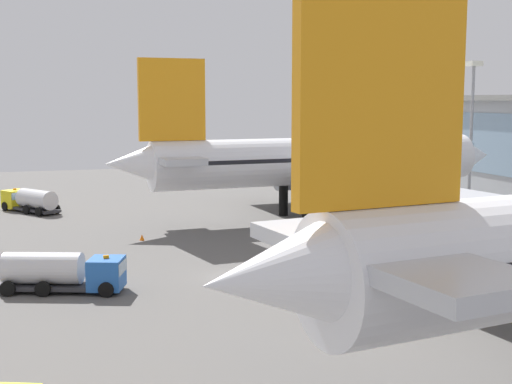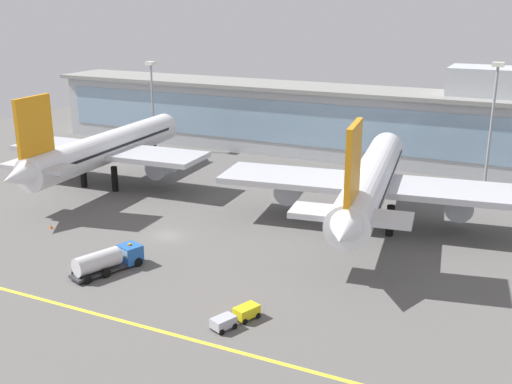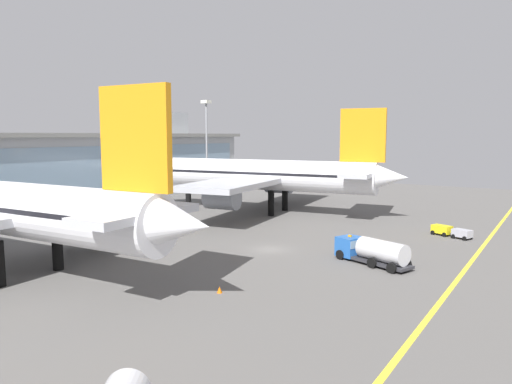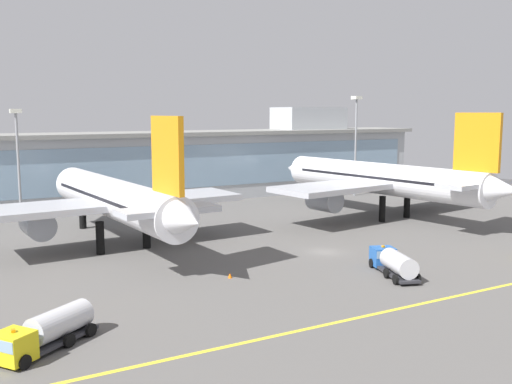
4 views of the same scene
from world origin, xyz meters
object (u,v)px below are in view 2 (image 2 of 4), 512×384
Objects in this scene: baggage_tug_near at (236,316)px; airliner_near_left at (107,148)px; airliner_near_right at (371,181)px; apron_light_mast_centre at (493,109)px; safety_cone at (51,227)px; apron_light_mast_west at (152,91)px; service_truck_far at (109,259)px.

airliner_near_left is at bearing 73.35° from baggage_tug_near.
baggage_tug_near is (-4.27, -33.53, -5.95)m from airliner_near_right.
safety_cone is (-54.21, -44.86, -14.26)m from apron_light_mast_centre.
apron_light_mast_centre is 36.88× the size of safety_cone.
apron_light_mast_west is at bearing 14.40° from airliner_near_left.
apron_light_mast_centre is at bearing -37.31° from airliner_near_right.
apron_light_mast_centre is at bearing 4.46° from baggage_tug_near.
service_truck_far is 0.42× the size of apron_light_mast_centre.
airliner_near_right is 34.32m from baggage_tug_near.
apron_light_mast_centre reaches higher than service_truck_far.
airliner_near_right reaches higher than safety_cone.
apron_light_mast_west is at bearing 49.44° from service_truck_far.
service_truck_far is at bearing -125.22° from apron_light_mast_centre.
airliner_near_left reaches higher than safety_cone.
safety_cone is (-40.86, -21.00, -6.44)m from airliner_near_right.
apron_light_mast_centre is (13.34, 23.86, 7.82)m from airliner_near_right.
apron_light_mast_centre reaches higher than baggage_tug_near.
baggage_tug_near is 9.65× the size of safety_cone.
airliner_near_right is 2.68× the size of apron_light_mast_west.
airliner_near_left reaches higher than baggage_tug_near.
baggage_tug_near is (43.28, -34.02, -5.84)m from airliner_near_left.
apron_light_mast_centre reaches higher than airliner_near_right.
airliner_near_right reaches higher than airliner_near_left.
airliner_near_right is at bearing -25.75° from apron_light_mast_west.
baggage_tug_near is at bearing 164.65° from airliner_near_right.
apron_light_mast_centre reaches higher than airliner_near_left.
baggage_tug_near is 80.82m from apron_light_mast_west.
apron_light_mast_west is at bearing 62.12° from baggage_tug_near.
apron_light_mast_west reaches higher than safety_cone.
service_truck_far is (23.62, -29.42, -5.12)m from airliner_near_left.
airliner_near_right is at bearing -20.13° from service_truck_far.
apron_light_mast_west is at bearing 56.15° from airliner_near_right.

